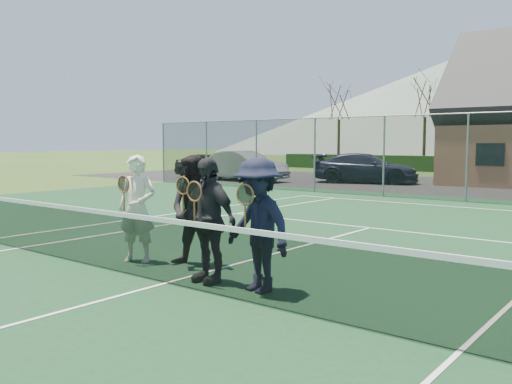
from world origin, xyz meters
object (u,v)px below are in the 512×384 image
tennis_net (165,248)px  player_a (137,209)px  car_b (244,166)px  player_c (208,220)px  player_d (258,225)px  player_b (195,211)px  car_c (366,168)px  car_a (208,166)px

tennis_net → player_a: 1.64m
car_b → player_c: 20.75m
player_a → player_d: same height
car_b → player_a: size_ratio=2.69×
player_b → car_c: bearing=108.9°
car_b → player_c: size_ratio=2.69×
tennis_net → player_d: player_d is taller
car_b → player_c: (12.81, -16.32, 0.12)m
car_a → car_b: car_b is taller
car_b → player_b: 19.77m
player_a → player_c: bearing=-7.1°
player_a → tennis_net: bearing=-25.6°
player_a → player_b: (1.00, 0.37, -0.00)m
car_a → player_c: player_c is taller
player_a → player_c: 1.85m
player_c → tennis_net: bearing=-130.7°
player_a → car_c: bearing=105.8°
car_b → player_a: (10.97, -16.10, 0.13)m
car_c → player_b: size_ratio=2.85×
player_b → car_b: bearing=127.3°
tennis_net → player_c: bearing=49.3°
car_b → player_d: bearing=-138.5°
player_a → player_c: same height
player_a → player_b: 1.06m
car_c → player_d: size_ratio=2.85×
player_a → player_d: 2.73m
tennis_net → player_a: size_ratio=6.49×
car_a → tennis_net: size_ratio=0.37×
car_a → tennis_net: (15.25, -17.07, -0.20)m
car_b → player_b: size_ratio=2.69×
car_c → player_b: player_b is taller
player_b → player_d: bearing=-18.0°
tennis_net → player_c: player_c is taller
car_c → tennis_net: car_c is taller
player_a → player_c: size_ratio=1.00×
player_a → player_c: (1.84, -0.23, -0.00)m
car_c → player_c: size_ratio=2.85×
tennis_net → player_b: 1.21m
car_b → car_c: (5.68, 2.64, -0.05)m
car_a → player_d: player_d is taller
car_b → player_b: (11.97, -15.73, 0.12)m
car_c → player_c: player_c is taller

